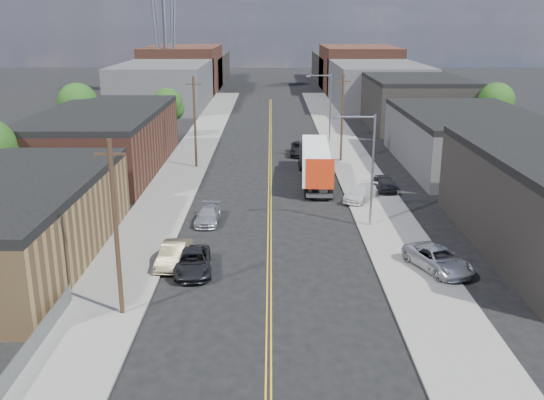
{
  "coord_description": "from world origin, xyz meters",
  "views": [
    {
      "loc": [
        0.13,
        -20.63,
        15.88
      ],
      "look_at": [
        0.19,
        24.09,
        2.5
      ],
      "focal_mm": 40.0,
      "sensor_mm": 36.0,
      "label": 1
    }
  ],
  "objects_px": {
    "semi_truck": "(314,159)",
    "car_left_b": "(174,254)",
    "car_left_c": "(193,262)",
    "car_left_d": "(208,215)",
    "car_right_lot_a": "(438,259)",
    "car_ahead_truck": "(301,149)",
    "car_right_lot_c": "(385,183)",
    "car_right_lot_b": "(360,193)"
  },
  "relations": [
    {
      "from": "semi_truck",
      "to": "car_right_lot_a",
      "type": "distance_m",
      "value": 24.32
    },
    {
      "from": "car_left_c",
      "to": "car_right_lot_c",
      "type": "distance_m",
      "value": 24.95
    },
    {
      "from": "car_left_b",
      "to": "car_right_lot_a",
      "type": "bearing_deg",
      "value": 1.11
    },
    {
      "from": "semi_truck",
      "to": "car_left_b",
      "type": "bearing_deg",
      "value": -113.36
    },
    {
      "from": "semi_truck",
      "to": "car_left_c",
      "type": "bearing_deg",
      "value": -109.34
    },
    {
      "from": "car_left_d",
      "to": "car_right_lot_b",
      "type": "height_order",
      "value": "car_right_lot_b"
    },
    {
      "from": "car_left_d",
      "to": "car_ahead_truck",
      "type": "xyz_separation_m",
      "value": [
        8.77,
        25.64,
        0.14
      ]
    },
    {
      "from": "car_left_d",
      "to": "car_right_lot_a",
      "type": "height_order",
      "value": "car_right_lot_a"
    },
    {
      "from": "semi_truck",
      "to": "car_right_lot_a",
      "type": "bearing_deg",
      "value": -71.71
    },
    {
      "from": "semi_truck",
      "to": "car_left_c",
      "type": "height_order",
      "value": "semi_truck"
    },
    {
      "from": "car_left_b",
      "to": "car_right_lot_a",
      "type": "distance_m",
      "value": 17.44
    },
    {
      "from": "car_left_d",
      "to": "car_left_b",
      "type": "bearing_deg",
      "value": -97.22
    },
    {
      "from": "car_right_lot_b",
      "to": "car_right_lot_a",
      "type": "bearing_deg",
      "value": -49.49
    },
    {
      "from": "car_left_d",
      "to": "car_right_lot_a",
      "type": "distance_m",
      "value": 18.87
    },
    {
      "from": "car_right_lot_a",
      "to": "car_right_lot_b",
      "type": "bearing_deg",
      "value": 78.34
    },
    {
      "from": "car_left_b",
      "to": "car_left_c",
      "type": "relative_size",
      "value": 0.9
    },
    {
      "from": "semi_truck",
      "to": "car_right_lot_c",
      "type": "distance_m",
      "value": 7.89
    },
    {
      "from": "car_right_lot_a",
      "to": "semi_truck",
      "type": "bearing_deg",
      "value": 83.9
    },
    {
      "from": "semi_truck",
      "to": "car_ahead_truck",
      "type": "height_order",
      "value": "semi_truck"
    },
    {
      "from": "semi_truck",
      "to": "car_right_lot_b",
      "type": "bearing_deg",
      "value": -60.86
    },
    {
      "from": "car_left_b",
      "to": "car_right_lot_c",
      "type": "height_order",
      "value": "car_right_lot_c"
    },
    {
      "from": "semi_truck",
      "to": "car_left_d",
      "type": "bearing_deg",
      "value": -122.58
    },
    {
      "from": "car_right_lot_a",
      "to": "car_ahead_truck",
      "type": "bearing_deg",
      "value": 79.84
    },
    {
      "from": "semi_truck",
      "to": "car_right_lot_a",
      "type": "xyz_separation_m",
      "value": [
        6.5,
        -23.4,
        -1.35
      ]
    },
    {
      "from": "car_left_b",
      "to": "car_left_c",
      "type": "xyz_separation_m",
      "value": [
        1.4,
        -1.17,
        -0.05
      ]
    },
    {
      "from": "car_left_b",
      "to": "car_left_c",
      "type": "bearing_deg",
      "value": -34.9
    },
    {
      "from": "car_left_d",
      "to": "car_ahead_truck",
      "type": "bearing_deg",
      "value": 72.9
    },
    {
      "from": "car_left_c",
      "to": "car_left_d",
      "type": "relative_size",
      "value": 1.16
    },
    {
      "from": "car_left_d",
      "to": "car_ahead_truck",
      "type": "height_order",
      "value": "car_ahead_truck"
    },
    {
      "from": "semi_truck",
      "to": "car_right_lot_b",
      "type": "height_order",
      "value": "semi_truck"
    },
    {
      "from": "semi_truck",
      "to": "car_left_c",
      "type": "relative_size",
      "value": 2.95
    },
    {
      "from": "car_right_lot_c",
      "to": "car_left_d",
      "type": "bearing_deg",
      "value": -151.97
    },
    {
      "from": "car_right_lot_a",
      "to": "car_left_b",
      "type": "bearing_deg",
      "value": 154.53
    },
    {
      "from": "semi_truck",
      "to": "car_ahead_truck",
      "type": "relative_size",
      "value": 2.69
    },
    {
      "from": "car_right_lot_a",
      "to": "car_right_lot_b",
      "type": "xyz_separation_m",
      "value": [
        -2.8,
        15.94,
        -0.08
      ]
    },
    {
      "from": "car_left_b",
      "to": "car_right_lot_a",
      "type": "xyz_separation_m",
      "value": [
        17.4,
        -1.17,
        0.14
      ]
    },
    {
      "from": "semi_truck",
      "to": "car_left_b",
      "type": "relative_size",
      "value": 3.29
    },
    {
      "from": "car_right_lot_b",
      "to": "car_left_d",
      "type": "bearing_deg",
      "value": -125.24
    },
    {
      "from": "car_ahead_truck",
      "to": "car_left_c",
      "type": "bearing_deg",
      "value": -100.32
    },
    {
      "from": "car_left_c",
      "to": "car_left_d",
      "type": "height_order",
      "value": "car_left_c"
    },
    {
      "from": "car_ahead_truck",
      "to": "car_left_d",
      "type": "bearing_deg",
      "value": -105.37
    },
    {
      "from": "car_left_d",
      "to": "car_ahead_truck",
      "type": "distance_m",
      "value": 27.1
    }
  ]
}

